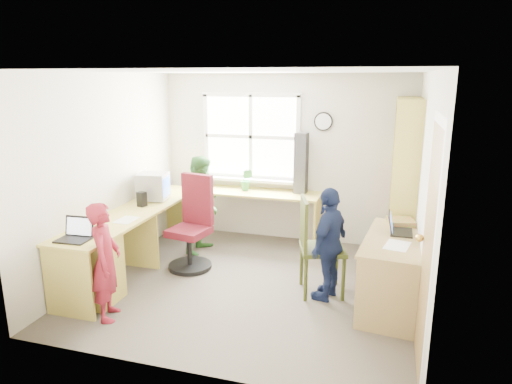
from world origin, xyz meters
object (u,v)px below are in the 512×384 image
(swivel_chair, at_px, (193,228))
(cd_tower, at_px, (301,163))
(person_green, at_px, (203,204))
(person_navy, at_px, (329,244))
(l_desk, at_px, (135,245))
(crt_monitor, at_px, (153,187))
(laptop_right, at_px, (397,228))
(person_red, at_px, (106,261))
(laptop_left, at_px, (76,234))
(wooden_chair, at_px, (315,243))
(bookshelf, at_px, (403,187))
(potted_plant, at_px, (246,180))
(right_desk, at_px, (395,257))

(swivel_chair, distance_m, cd_tower, 1.78)
(person_green, xyz_separation_m, person_navy, (1.84, -0.93, -0.05))
(l_desk, relative_size, swivel_chair, 2.52)
(crt_monitor, distance_m, person_navy, 2.53)
(laptop_right, xyz_separation_m, person_red, (-2.72, -1.24, -0.20))
(laptop_left, bearing_deg, wooden_chair, 21.07)
(swivel_chair, bearing_deg, bookshelf, 29.40)
(l_desk, distance_m, person_red, 0.84)
(swivel_chair, bearing_deg, potted_plant, 82.66)
(l_desk, xyz_separation_m, wooden_chair, (2.05, 0.30, 0.13))
(wooden_chair, xyz_separation_m, crt_monitor, (-2.27, 0.58, 0.35))
(l_desk, xyz_separation_m, laptop_left, (-0.22, -0.71, 0.35))
(cd_tower, bearing_deg, potted_plant, -167.19)
(laptop_right, bearing_deg, laptop_left, 110.45)
(swivel_chair, bearing_deg, wooden_chair, -0.52)
(potted_plant, relative_size, person_navy, 0.26)
(swivel_chair, distance_m, crt_monitor, 0.85)
(person_red, bearing_deg, person_navy, -84.40)
(laptop_right, height_order, person_green, person_green)
(laptop_left, height_order, laptop_right, laptop_left)
(wooden_chair, height_order, laptop_left, wooden_chair)
(l_desk, relative_size, laptop_left, 8.91)
(laptop_left, relative_size, laptop_right, 1.08)
(laptop_left, bearing_deg, bookshelf, 31.51)
(bookshelf, relative_size, cd_tower, 2.46)
(crt_monitor, bearing_deg, wooden_chair, -23.30)
(right_desk, distance_m, person_green, 2.67)
(l_desk, relative_size, cd_tower, 3.46)
(laptop_left, bearing_deg, laptop_right, 17.06)
(wooden_chair, height_order, crt_monitor, crt_monitor)
(cd_tower, bearing_deg, person_green, -145.22)
(l_desk, bearing_deg, laptop_right, 8.30)
(crt_monitor, distance_m, potted_plant, 1.33)
(person_red, bearing_deg, potted_plant, -35.63)
(person_green, relative_size, person_navy, 1.08)
(right_desk, height_order, swivel_chair, swivel_chair)
(l_desk, height_order, crt_monitor, crt_monitor)
(potted_plant, height_order, person_red, person_red)
(bookshelf, relative_size, person_red, 1.77)
(crt_monitor, relative_size, cd_tower, 0.49)
(crt_monitor, bearing_deg, person_red, -86.08)
(crt_monitor, xyz_separation_m, potted_plant, (1.03, 0.85, -0.02))
(bookshelf, xyz_separation_m, person_green, (-2.58, -0.31, -0.34))
(cd_tower, bearing_deg, laptop_right, -40.18)
(crt_monitor, xyz_separation_m, person_navy, (2.43, -0.65, -0.32))
(bookshelf, xyz_separation_m, person_red, (-2.79, -2.28, -0.41))
(potted_plant, xyz_separation_m, person_navy, (1.40, -1.50, -0.29))
(laptop_right, bearing_deg, right_desk, 178.18)
(laptop_left, height_order, potted_plant, potted_plant)
(wooden_chair, bearing_deg, person_red, -166.40)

